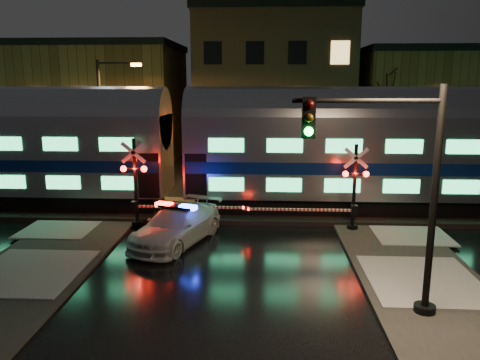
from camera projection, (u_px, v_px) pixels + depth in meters
name	position (u px, v px, depth m)	size (l,w,h in m)	color
ground	(229.00, 248.00, 18.31)	(120.00, 120.00, 0.00)	black
ballast	(236.00, 211.00, 23.17)	(90.00, 4.20, 0.24)	black
sidewalk_right	(461.00, 331.00, 12.10)	(4.00, 20.00, 0.12)	#2D2D2D
building_left	(95.00, 105.00, 39.56)	(14.00, 10.00, 9.00)	brown
building_mid	(273.00, 90.00, 39.01)	(12.00, 11.00, 11.50)	brown
building_right	(432.00, 109.00, 38.16)	(12.00, 10.00, 8.50)	brown
train	(177.00, 145.00, 22.65)	(51.00, 3.12, 5.92)	black
police_car	(177.00, 225.00, 18.76)	(3.63, 5.41, 1.62)	silver
crossing_signal_right	(346.00, 197.00, 19.98)	(5.38, 0.64, 3.81)	black
crossing_signal_left	(143.00, 192.00, 20.43)	(5.64, 0.65, 4.00)	black
traffic_light	(396.00, 198.00, 12.33)	(4.09, 0.72, 6.32)	black
streetlight	(105.00, 118.00, 26.61)	(2.54, 0.27, 7.59)	black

